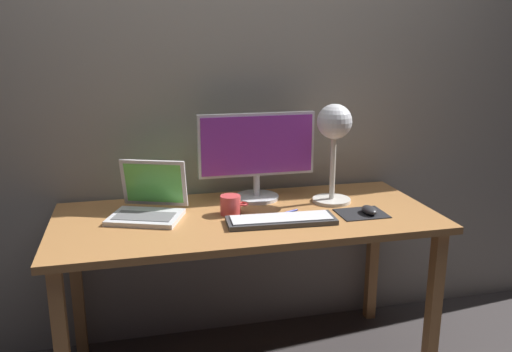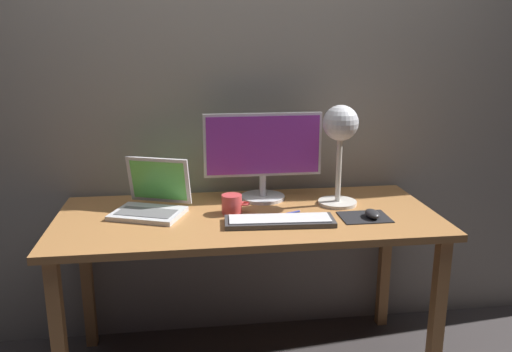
{
  "view_description": "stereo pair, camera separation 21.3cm",
  "coord_description": "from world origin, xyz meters",
  "px_view_note": "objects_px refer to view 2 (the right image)",
  "views": [
    {
      "loc": [
        -0.46,
        -2.06,
        1.47
      ],
      "look_at": [
        0.03,
        -0.05,
        0.92
      ],
      "focal_mm": 36.97,
      "sensor_mm": 36.0,
      "label": 1
    },
    {
      "loc": [
        -0.25,
        -2.1,
        1.47
      ],
      "look_at": [
        0.03,
        -0.05,
        0.92
      ],
      "focal_mm": 36.97,
      "sensor_mm": 36.0,
      "label": 2
    }
  ],
  "objects_px": {
    "mouse": "(372,214)",
    "laptop": "(153,197)",
    "monitor": "(263,151)",
    "desk_lamp": "(340,133)",
    "coffee_mug": "(232,204)",
    "pen": "(286,214)",
    "keyboard_main": "(280,221)"
  },
  "relations": [
    {
      "from": "mouse",
      "to": "laptop",
      "type": "bearing_deg",
      "value": 166.87
    },
    {
      "from": "monitor",
      "to": "mouse",
      "type": "xyz_separation_m",
      "value": [
        0.41,
        -0.33,
        -0.21
      ]
    },
    {
      "from": "laptop",
      "to": "desk_lamp",
      "type": "bearing_deg",
      "value": -0.35
    },
    {
      "from": "desk_lamp",
      "to": "mouse",
      "type": "bearing_deg",
      "value": -66.68
    },
    {
      "from": "monitor",
      "to": "coffee_mug",
      "type": "relative_size",
      "value": 4.41
    },
    {
      "from": "monitor",
      "to": "laptop",
      "type": "xyz_separation_m",
      "value": [
        -0.49,
        -0.12,
        -0.16
      ]
    },
    {
      "from": "monitor",
      "to": "pen",
      "type": "height_order",
      "value": "monitor"
    },
    {
      "from": "pen",
      "to": "laptop",
      "type": "bearing_deg",
      "value": 168.06
    },
    {
      "from": "laptop",
      "to": "desk_lamp",
      "type": "height_order",
      "value": "desk_lamp"
    },
    {
      "from": "desk_lamp",
      "to": "pen",
      "type": "relative_size",
      "value": 3.18
    },
    {
      "from": "laptop",
      "to": "pen",
      "type": "height_order",
      "value": "laptop"
    },
    {
      "from": "monitor",
      "to": "desk_lamp",
      "type": "height_order",
      "value": "desk_lamp"
    },
    {
      "from": "monitor",
      "to": "keyboard_main",
      "type": "distance_m",
      "value": 0.4
    },
    {
      "from": "pen",
      "to": "keyboard_main",
      "type": "bearing_deg",
      "value": -113.75
    },
    {
      "from": "keyboard_main",
      "to": "desk_lamp",
      "type": "bearing_deg",
      "value": 35.71
    },
    {
      "from": "laptop",
      "to": "coffee_mug",
      "type": "xyz_separation_m",
      "value": [
        0.33,
        -0.07,
        -0.02
      ]
    },
    {
      "from": "desk_lamp",
      "to": "mouse",
      "type": "distance_m",
      "value": 0.38
    },
    {
      "from": "monitor",
      "to": "pen",
      "type": "bearing_deg",
      "value": -74.66
    },
    {
      "from": "keyboard_main",
      "to": "desk_lamp",
      "type": "relative_size",
      "value": 1.01
    },
    {
      "from": "monitor",
      "to": "coffee_mug",
      "type": "xyz_separation_m",
      "value": [
        -0.16,
        -0.19,
        -0.19
      ]
    },
    {
      "from": "laptop",
      "to": "desk_lamp",
      "type": "xyz_separation_m",
      "value": [
        0.81,
        -0.0,
        0.26
      ]
    },
    {
      "from": "monitor",
      "to": "pen",
      "type": "xyz_separation_m",
      "value": [
        0.06,
        -0.24,
        -0.22
      ]
    },
    {
      "from": "keyboard_main",
      "to": "coffee_mug",
      "type": "xyz_separation_m",
      "value": [
        -0.18,
        0.15,
        0.03
      ]
    },
    {
      "from": "keyboard_main",
      "to": "laptop",
      "type": "relative_size",
      "value": 1.26
    },
    {
      "from": "monitor",
      "to": "laptop",
      "type": "relative_size",
      "value": 1.51
    },
    {
      "from": "mouse",
      "to": "pen",
      "type": "height_order",
      "value": "mouse"
    },
    {
      "from": "monitor",
      "to": "keyboard_main",
      "type": "bearing_deg",
      "value": -86.83
    },
    {
      "from": "coffee_mug",
      "to": "pen",
      "type": "bearing_deg",
      "value": -12.44
    },
    {
      "from": "laptop",
      "to": "coffee_mug",
      "type": "distance_m",
      "value": 0.34
    },
    {
      "from": "coffee_mug",
      "to": "desk_lamp",
      "type": "bearing_deg",
      "value": 7.54
    },
    {
      "from": "keyboard_main",
      "to": "laptop",
      "type": "xyz_separation_m",
      "value": [
        -0.51,
        0.22,
        0.05
      ]
    },
    {
      "from": "monitor",
      "to": "pen",
      "type": "distance_m",
      "value": 0.33
    }
  ]
}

